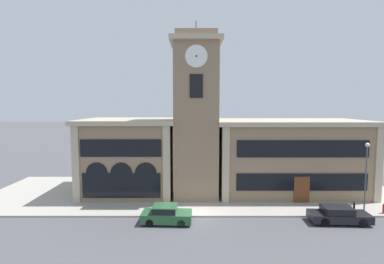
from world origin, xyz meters
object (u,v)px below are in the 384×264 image
(parked_car_near, at_px, (166,214))
(fire_hydrant, at_px, (383,209))
(street_lamp, at_px, (366,168))
(bollard, at_px, (353,208))
(parked_car_mid, at_px, (338,214))

(parked_car_near, bearing_deg, fire_hydrant, 8.02)
(parked_car_near, relative_size, fire_hydrant, 4.71)
(parked_car_near, distance_m, street_lamp, 17.49)
(parked_car_near, bearing_deg, bollard, 8.56)
(fire_hydrant, bearing_deg, parked_car_mid, -160.06)
(parked_car_mid, relative_size, street_lamp, 0.77)
(parked_car_near, relative_size, street_lamp, 0.66)
(parked_car_near, relative_size, bollard, 3.86)
(parked_car_mid, height_order, fire_hydrant, parked_car_mid)
(bollard, distance_m, fire_hydrant, 2.65)
(parked_car_mid, distance_m, fire_hydrant, 5.13)
(fire_hydrant, bearing_deg, street_lamp, -178.46)
(parked_car_mid, height_order, street_lamp, street_lamp)
(parked_car_mid, xyz_separation_m, bollard, (2.17, 1.66, -0.05))
(parked_car_mid, bearing_deg, fire_hydrant, 22.65)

